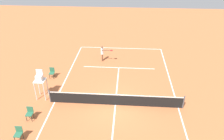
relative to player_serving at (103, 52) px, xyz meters
The scene contains 9 objects.
ground_plane 7.39m from the player_serving, 103.59° to the left, with size 60.00×60.00×0.00m, color #C66B3D.
court_lines 7.39m from the player_serving, 103.59° to the left, with size 9.38×21.02×0.01m.
tennis_net 7.34m from the player_serving, 103.59° to the left, with size 9.98×0.10×1.07m.
player_serving is the anchor object (origin of this frame).
tennis_ball 3.08m from the player_serving, 125.36° to the left, with size 0.07×0.07×0.07m, color #CCE033.
umpire_chair 7.73m from the player_serving, 58.63° to the left, with size 0.80×0.80×2.41m.
courtside_chair_near 9.89m from the player_serving, 66.23° to the left, with size 0.44×0.46×0.95m.
courtside_chair_mid 5.54m from the player_serving, 40.63° to the left, with size 0.44×0.46×0.95m.
courtside_chair_far 11.57m from the player_serving, 70.18° to the left, with size 0.44×0.46×0.95m.
Camera 1 is at (-0.68, 12.80, 10.32)m, focal length 34.81 mm.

